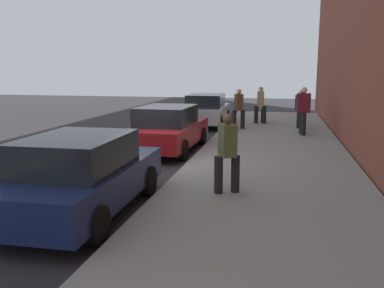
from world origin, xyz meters
The scene contains 12 objects.
ground_plane centered at (0.00, 0.00, 0.00)m, with size 56.00×56.00×0.00m, color #28282B.
sidewalk centered at (0.00, -3.30, 0.07)m, with size 28.00×4.60×0.15m, color gray.
lane_stripe_centre centered at (0.00, 3.20, 0.00)m, with size 28.00×0.14×0.01m, color gold.
parked_car_navy centered at (-4.55, 0.07, 0.76)m, with size 4.27×1.94×1.51m.
parked_car_red centered at (1.65, 0.12, 0.76)m, with size 4.35×1.99×1.51m.
parked_car_silver centered at (8.31, 0.01, 0.76)m, with size 4.69×2.01×1.51m.
pedestrian_tan_coat centered at (8.47, -2.56, 1.08)m, with size 0.47×0.57×1.74m.
pedestrian_navy_coat centered at (7.30, -4.37, 1.03)m, with size 0.50×0.52×1.65m.
pedestrian_brown_coat centered at (6.41, -1.73, 1.07)m, with size 0.53×0.54×1.72m.
pedestrian_burgundy_coat centered at (5.32, -4.36, 1.14)m, with size 0.61×0.53×1.86m.
pedestrian_olive_coat centered at (-3.09, -2.45, 1.03)m, with size 0.52×0.51×1.66m.
rolling_suitcase centered at (8.92, -2.69, 0.47)m, with size 0.34×0.22×1.00m.
Camera 1 is at (-11.37, -3.48, 2.69)m, focal length 38.67 mm.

